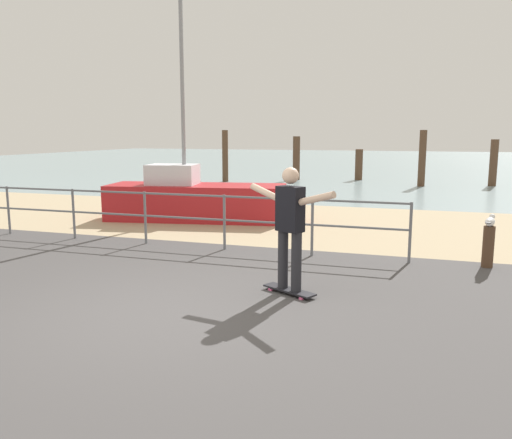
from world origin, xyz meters
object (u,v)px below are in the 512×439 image
(sailboat, at_px, (203,200))
(seagull, at_px, (490,221))
(skateboard, at_px, (289,290))
(bollard_short, at_px, (488,247))
(skateboarder, at_px, (290,221))

(sailboat, xyz_separation_m, seagull, (6.29, -2.86, 0.25))
(skateboard, distance_m, bollard_short, 3.62)
(skateboarder, distance_m, bollard_short, 3.67)
(skateboard, height_order, bollard_short, bollard_short)
(skateboard, xyz_separation_m, skateboarder, (-0.00, -0.00, 0.95))
(skateboarder, relative_size, seagull, 3.42)
(sailboat, xyz_separation_m, skateboarder, (3.57, -5.25, 0.49))
(skateboard, distance_m, skateboarder, 0.95)
(sailboat, height_order, skateboard, sailboat)
(sailboat, bearing_deg, bollard_short, -24.62)
(seagull, bearing_deg, sailboat, 155.52)
(skateboard, xyz_separation_m, bollard_short, (2.71, 2.37, 0.28))
(skateboard, distance_m, seagull, 3.69)
(bollard_short, relative_size, seagull, 1.45)
(bollard_short, bearing_deg, sailboat, 155.38)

